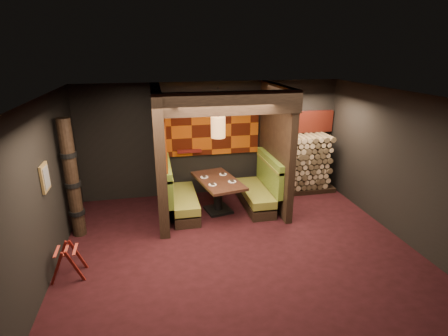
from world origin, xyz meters
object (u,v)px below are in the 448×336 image
Objects in this scene: pendant_lamp at (218,127)px; totem_column at (72,180)px; booth_bench_left at (179,197)px; dining_table at (218,189)px; firewood_stack at (302,164)px; booth_bench_right at (259,190)px; luggage_rack at (68,260)px.

totem_column is at bearing -171.95° from pendant_lamp.
booth_bench_left reaches higher than dining_table.
firewood_stack is (5.33, 1.25, -0.44)m from totem_column.
booth_bench_right reaches higher than luggage_rack.
totem_column is 5.50m from firewood_stack.
booth_bench_left reaches higher than luggage_rack.
booth_bench_right is at bearing 26.84° from luggage_rack.
booth_bench_right is 1.03m from dining_table.
pendant_lamp reaches higher than dining_table.
dining_table is 3.46m from luggage_rack.
booth_bench_right is at bearing 0.00° from booth_bench_left.
luggage_rack is 0.35× the size of firewood_stack.
booth_bench_left is at bearing -167.83° from firewood_stack.
pendant_lamp reaches higher than luggage_rack.
booth_bench_right is 1.90m from pendant_lamp.
booth_bench_right is 4.37m from luggage_rack.
booth_bench_left and booth_bench_right have the same top height.
totem_column is (-2.97, -0.42, -0.82)m from pendant_lamp.
dining_table is at bearing 90.00° from pendant_lamp.
firewood_stack is (1.35, 0.70, 0.35)m from booth_bench_right.
booth_bench_left is 0.90m from dining_table.
luggage_rack is at bearing -86.78° from totem_column.
firewood_stack is at bearing 13.19° from totem_column.
pendant_lamp is at bearing -172.68° from booth_bench_right.
firewood_stack reaches higher than booth_bench_right.
booth_bench_left is at bearing 44.50° from luggage_rack.
booth_bench_left is 2.82m from luggage_rack.
totem_column is (-2.97, -0.47, 0.63)m from dining_table.
dining_table is 1.45m from pendant_lamp.
pendant_lamp is at bearing -90.00° from dining_table.
dining_table is 0.94× the size of firewood_stack.
booth_bench_left is 3.34m from firewood_stack.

